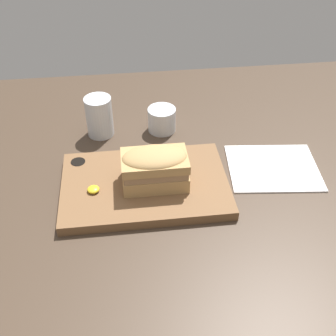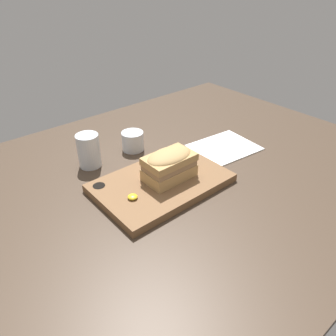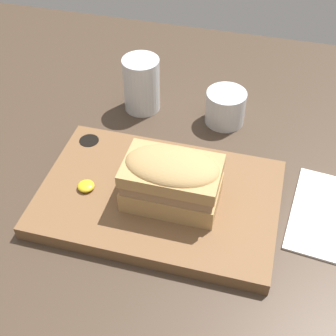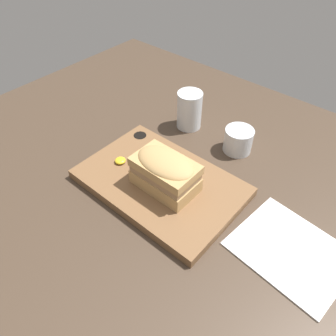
{
  "view_description": "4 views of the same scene",
  "coord_description": "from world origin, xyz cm",
  "px_view_note": "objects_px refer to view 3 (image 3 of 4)",
  "views": [
    {
      "loc": [
        -9.95,
        -74.94,
        67.93
      ],
      "look_at": [
        -1.3,
        -3.6,
        8.6
      ],
      "focal_mm": 45.0,
      "sensor_mm": 36.0,
      "label": 1
    },
    {
      "loc": [
        -55.84,
        -63.76,
        58.06
      ],
      "look_at": [
        -5.13,
        -3.85,
        8.36
      ],
      "focal_mm": 35.0,
      "sensor_mm": 36.0,
      "label": 2
    },
    {
      "loc": [
        7.7,
        -50.73,
        59.56
      ],
      "look_at": [
        -5.29,
        -1.63,
        9.41
      ],
      "focal_mm": 50.0,
      "sensor_mm": 36.0,
      "label": 3
    },
    {
      "loc": [
        30.29,
        -42.49,
        59.53
      ],
      "look_at": [
        -5.17,
        -1.38,
        8.08
      ],
      "focal_mm": 35.0,
      "sensor_mm": 36.0,
      "label": 4
    }
  ],
  "objects_px": {
    "sandwich": "(172,178)",
    "wine_glass": "(223,109)",
    "water_glass": "(142,88)",
    "serving_board": "(159,198)"
  },
  "relations": [
    {
      "from": "sandwich",
      "to": "water_glass",
      "type": "height_order",
      "value": "sandwich"
    },
    {
      "from": "sandwich",
      "to": "wine_glass",
      "type": "xyz_separation_m",
      "value": [
        0.04,
        0.25,
        -0.04
      ]
    },
    {
      "from": "serving_board",
      "to": "water_glass",
      "type": "height_order",
      "value": "water_glass"
    },
    {
      "from": "sandwich",
      "to": "wine_glass",
      "type": "bearing_deg",
      "value": 81.01
    },
    {
      "from": "serving_board",
      "to": "wine_glass",
      "type": "height_order",
      "value": "wine_glass"
    },
    {
      "from": "sandwich",
      "to": "water_glass",
      "type": "relative_size",
      "value": 1.34
    },
    {
      "from": "sandwich",
      "to": "water_glass",
      "type": "distance_m",
      "value": 0.28
    },
    {
      "from": "serving_board",
      "to": "wine_glass",
      "type": "bearing_deg",
      "value": 75.1
    },
    {
      "from": "water_glass",
      "to": "serving_board",
      "type": "bearing_deg",
      "value": -67.16
    },
    {
      "from": "water_glass",
      "to": "wine_glass",
      "type": "relative_size",
      "value": 1.44
    }
  ]
}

